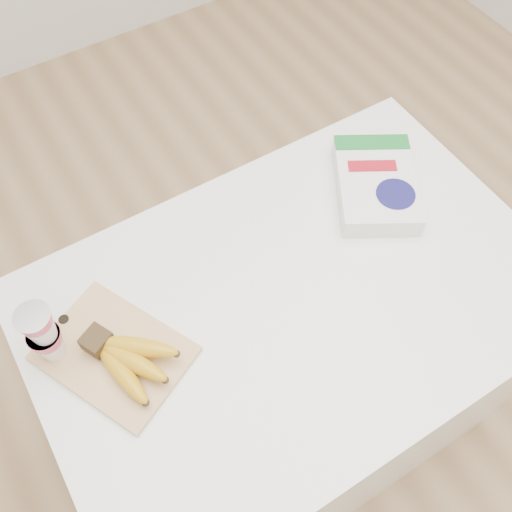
{
  "coord_description": "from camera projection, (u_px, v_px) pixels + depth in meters",
  "views": [
    {
      "loc": [
        -0.35,
        -0.42,
        1.78
      ],
      "look_at": [
        -0.03,
        0.1,
        0.82
      ],
      "focal_mm": 40.0,
      "sensor_mm": 36.0,
      "label": 1
    }
  ],
  "objects": [
    {
      "name": "table",
      "position": [
        287.0,
        368.0,
        1.46
      ],
      "size": [
        1.04,
        0.7,
        0.78
      ],
      "primitive_type": "cube",
      "color": "white",
      "rests_on": "ground"
    },
    {
      "name": "bananas",
      "position": [
        127.0,
        358.0,
        1.02
      ],
      "size": [
        0.16,
        0.19,
        0.06
      ],
      "color": "#382816",
      "rests_on": "cutting_board"
    },
    {
      "name": "yogurt_stack",
      "position": [
        43.0,
        333.0,
        0.99
      ],
      "size": [
        0.07,
        0.07,
        0.15
      ],
      "color": "white",
      "rests_on": "cutting_board"
    },
    {
      "name": "room",
      "position": [
        325.0,
        60.0,
        0.66
      ],
      "size": [
        4.0,
        4.0,
        4.0
      ],
      "color": "tan",
      "rests_on": "ground"
    },
    {
      "name": "cereal_box",
      "position": [
        376.0,
        184.0,
        1.25
      ],
      "size": [
        0.27,
        0.3,
        0.06
      ],
      "rotation": [
        0.0,
        0.0,
        -0.53
      ],
      "color": "white",
      "rests_on": "table"
    },
    {
      "name": "cutting_board",
      "position": [
        115.0,
        354.0,
        1.06
      ],
      "size": [
        0.29,
        0.32,
        0.01
      ],
      "primitive_type": "cube",
      "rotation": [
        0.0,
        0.0,
        0.45
      ],
      "color": "#DDB779",
      "rests_on": "table"
    }
  ]
}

